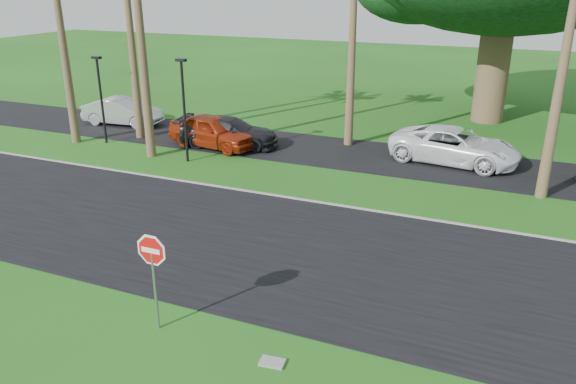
% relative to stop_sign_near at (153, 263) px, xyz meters
% --- Properties ---
extents(ground, '(120.00, 120.00, 0.00)m').
position_rel_stop_sign_near_xyz_m(ground, '(-0.50, 3.00, -1.77)').
color(ground, '#1D5314').
rests_on(ground, ground).
extents(road, '(120.00, 8.00, 0.02)m').
position_rel_stop_sign_near_xyz_m(road, '(-0.50, 5.00, -1.76)').
color(road, black).
rests_on(road, ground).
extents(parking_strip, '(120.00, 5.00, 0.02)m').
position_rel_stop_sign_near_xyz_m(parking_strip, '(-0.50, 15.50, -1.76)').
color(parking_strip, black).
rests_on(parking_strip, ground).
extents(curb, '(120.00, 0.12, 0.06)m').
position_rel_stop_sign_near_xyz_m(curb, '(-0.50, 9.05, -1.74)').
color(curb, gray).
rests_on(curb, ground).
extents(stop_sign_near, '(1.05, 0.07, 2.62)m').
position_rel_stop_sign_near_xyz_m(stop_sign_near, '(0.00, 0.00, 0.00)').
color(stop_sign_near, gray).
rests_on(stop_sign_near, ground).
extents(streetlight_left, '(0.45, 0.25, 4.34)m').
position_rel_stop_sign_near_xyz_m(streetlight_left, '(-12.00, 12.50, 0.72)').
color(streetlight_left, black).
rests_on(streetlight_left, ground).
extents(streetlight_right, '(0.45, 0.25, 4.64)m').
position_rel_stop_sign_near_xyz_m(streetlight_right, '(-6.50, 11.50, 0.88)').
color(streetlight_right, black).
rests_on(streetlight_right, ground).
extents(car_silver, '(4.67, 2.03, 1.49)m').
position_rel_stop_sign_near_xyz_m(car_silver, '(-13.58, 15.86, -1.03)').
color(car_silver, silver).
rests_on(car_silver, ground).
extents(car_red, '(4.96, 2.64, 1.61)m').
position_rel_stop_sign_near_xyz_m(car_red, '(-6.53, 13.97, -0.97)').
color(car_red, '#96260C').
rests_on(car_red, ground).
extents(car_dark, '(5.23, 2.86, 1.44)m').
position_rel_stop_sign_near_xyz_m(car_dark, '(-5.89, 14.39, -1.06)').
color(car_dark, black).
rests_on(car_dark, ground).
extents(car_minivan, '(6.02, 3.37, 1.59)m').
position_rel_stop_sign_near_xyz_m(car_minivan, '(4.80, 16.01, -0.98)').
color(car_minivan, white).
rests_on(car_minivan, ground).
extents(utility_slab, '(0.59, 0.41, 0.06)m').
position_rel_stop_sign_near_xyz_m(utility_slab, '(3.09, -0.15, -1.74)').
color(utility_slab, gray).
rests_on(utility_slab, ground).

